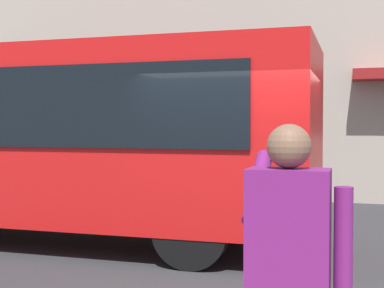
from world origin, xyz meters
TOP-DOWN VIEW (x-y plane):
  - ground_plane at (0.00, 0.00)m, footprint 60.00×60.00m
  - red_bus at (3.63, -0.71)m, footprint 9.05×2.54m
  - pedestrian_photographer at (-1.10, 4.28)m, footprint 0.53×0.52m

SIDE VIEW (x-z plane):
  - ground_plane at x=0.00m, z-range 0.00..0.00m
  - pedestrian_photographer at x=-1.10m, z-range 0.29..1.99m
  - red_bus at x=3.63m, z-range 0.14..3.22m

